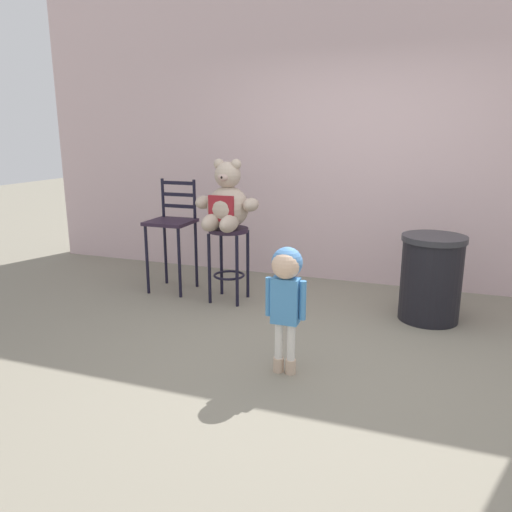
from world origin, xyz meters
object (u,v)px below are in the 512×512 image
Objects in this scene: bar_stool_with_teddy at (229,249)px; trash_bin at (431,278)px; teddy_bear at (227,204)px; child_walking at (286,283)px; bar_chair_empty at (172,227)px.

bar_stool_with_teddy is 1.89m from trash_bin.
trash_bin is (1.88, 0.12, -0.14)m from bar_stool_with_teddy.
teddy_bear is at bearing -90.00° from bar_stool_with_teddy.
trash_bin is (0.92, 1.40, -0.26)m from child_walking.
teddy_bear is 0.57× the size of bar_chair_empty.
child_walking is at bearing -123.29° from trash_bin.
bar_chair_empty is (-1.65, 1.41, 0.02)m from child_walking.
child_walking is 2.17m from bar_chair_empty.
bar_stool_with_teddy is 0.71m from bar_chair_empty.
trash_bin is at bearing -0.18° from bar_chair_empty.
bar_stool_with_teddy is 0.82× the size of child_walking.
bar_stool_with_teddy is 0.63× the size of bar_chair_empty.
teddy_bear is 1.98m from trash_bin.
bar_chair_empty is at bearing 179.82° from trash_bin.
trash_bin is (1.88, 0.15, -0.59)m from teddy_bear.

